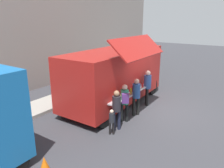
{
  "coord_description": "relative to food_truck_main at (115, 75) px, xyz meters",
  "views": [
    {
      "loc": [
        -9.06,
        -3.95,
        4.17
      ],
      "look_at": [
        -1.29,
        1.55,
        1.3
      ],
      "focal_mm": 34.49,
      "sensor_mm": 36.0,
      "label": 1
    }
  ],
  "objects": [
    {
      "name": "ground_plane",
      "position": [
        0.49,
        -1.93,
        -1.51
      ],
      "size": [
        60.0,
        60.0,
        0.0
      ],
      "primitive_type": "plane",
      "color": "#38383D"
    },
    {
      "name": "curb_strip",
      "position": [
        -4.0,
        2.62,
        -1.43
      ],
      "size": [
        28.0,
        1.6,
        0.15
      ],
      "primitive_type": "cube",
      "color": "#9E998E",
      "rests_on": "ground"
    },
    {
      "name": "trash_bin",
      "position": [
        3.71,
        2.32,
        -1.06
      ],
      "size": [
        0.6,
        0.6,
        0.88
      ],
      "primitive_type": "cylinder",
      "color": "#2F5E39",
      "rests_on": "ground"
    },
    {
      "name": "customer_extra_browsing",
      "position": [
        0.79,
        -1.41,
        -0.45
      ],
      "size": [
        0.36,
        0.36,
        1.77
      ],
      "rotation": [
        0.0,
        0.0,
        2.13
      ],
      "color": "black",
      "rests_on": "ground"
    },
    {
      "name": "customer_mid_with_backpack",
      "position": [
        -1.53,
        -1.52,
        -0.5
      ],
      "size": [
        0.52,
        0.49,
        1.65
      ],
      "rotation": [
        0.0,
        0.0,
        0.67
      ],
      "color": "black",
      "rests_on": "ground"
    },
    {
      "name": "traffic_cone_orange",
      "position": [
        -5.52,
        -1.42,
        -1.23
      ],
      "size": [
        0.36,
        0.36,
        0.55
      ],
      "primitive_type": "cone",
      "color": "orange",
      "rests_on": "ground"
    },
    {
      "name": "customer_front_ordering",
      "position": [
        -0.65,
        -1.58,
        -0.49
      ],
      "size": [
        0.35,
        0.35,
        1.71
      ],
      "rotation": [
        0.0,
        0.0,
        1.06
      ],
      "color": "black",
      "rests_on": "ground"
    },
    {
      "name": "food_truck_main",
      "position": [
        0.0,
        0.0,
        0.0
      ],
      "size": [
        6.27,
        3.35,
        3.47
      ],
      "rotation": [
        0.0,
        0.0,
        0.03
      ],
      "color": "#B01E1A",
      "rests_on": "ground"
    },
    {
      "name": "child_near_queue",
      "position": [
        -2.67,
        -1.68,
        -0.91
      ],
      "size": [
        0.2,
        0.2,
        1.0
      ],
      "rotation": [
        0.0,
        0.0,
        0.57
      ],
      "color": "black",
      "rests_on": "ground"
    },
    {
      "name": "customer_rear_waiting",
      "position": [
        -2.26,
        -1.62,
        -0.54
      ],
      "size": [
        0.33,
        0.33,
        1.62
      ],
      "rotation": [
        0.0,
        0.0,
        0.86
      ],
      "color": "#1E2238",
      "rests_on": "ground"
    }
  ]
}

